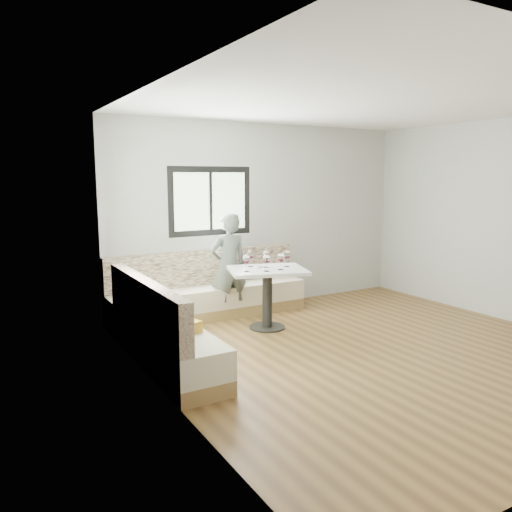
# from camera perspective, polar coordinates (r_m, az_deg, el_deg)

# --- Properties ---
(room) EXTENTS (5.01, 5.01, 2.81)m
(room) POSITION_cam_1_polar(r_m,az_deg,el_deg) (5.75, 12.66, 2.94)
(room) COLOR brown
(room) RESTS_ON ground
(banquette) EXTENTS (2.90, 2.80, 0.95)m
(banquette) POSITION_cam_1_polar(r_m,az_deg,el_deg) (6.44, -7.40, -6.06)
(banquette) COLOR olive
(banquette) RESTS_ON ground
(table) EXTENTS (1.17, 1.03, 0.81)m
(table) POSITION_cam_1_polar(r_m,az_deg,el_deg) (6.59, 1.30, -3.18)
(table) COLOR black
(table) RESTS_ON ground
(person) EXTENTS (0.56, 0.37, 1.51)m
(person) POSITION_cam_1_polar(r_m,az_deg,el_deg) (7.03, -3.13, -1.17)
(person) COLOR #4E554E
(person) RESTS_ON ground
(olive_ramekin) EXTENTS (0.09, 0.09, 0.04)m
(olive_ramekin) POSITION_cam_1_polar(r_m,az_deg,el_deg) (6.62, 0.30, -1.19)
(olive_ramekin) COLOR white
(olive_ramekin) RESTS_ON table
(wine_glass_a) EXTENTS (0.10, 0.10, 0.22)m
(wine_glass_a) POSITION_cam_1_polar(r_m,az_deg,el_deg) (6.32, -1.10, -0.41)
(wine_glass_a) COLOR white
(wine_glass_a) RESTS_ON table
(wine_glass_b) EXTENTS (0.10, 0.10, 0.22)m
(wine_glass_b) POSITION_cam_1_polar(r_m,az_deg,el_deg) (6.34, 1.22, -0.38)
(wine_glass_b) COLOR white
(wine_glass_b) RESTS_ON table
(wine_glass_c) EXTENTS (0.10, 0.10, 0.22)m
(wine_glass_c) POSITION_cam_1_polar(r_m,az_deg,el_deg) (6.45, 2.87, -0.22)
(wine_glass_c) COLOR white
(wine_glass_c) RESTS_ON table
(wine_glass_d) EXTENTS (0.10, 0.10, 0.22)m
(wine_glass_d) POSITION_cam_1_polar(r_m,az_deg,el_deg) (6.63, 1.18, 0.03)
(wine_glass_d) COLOR white
(wine_glass_d) RESTS_ON table
(wine_glass_e) EXTENTS (0.10, 0.10, 0.22)m
(wine_glass_e) POSITION_cam_1_polar(r_m,az_deg,el_deg) (6.69, 3.54, 0.09)
(wine_glass_e) COLOR white
(wine_glass_e) RESTS_ON table
(wine_glass_f) EXTENTS (0.10, 0.10, 0.22)m
(wine_glass_f) POSITION_cam_1_polar(r_m,az_deg,el_deg) (6.68, -0.63, 0.10)
(wine_glass_f) COLOR white
(wine_glass_f) RESTS_ON table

